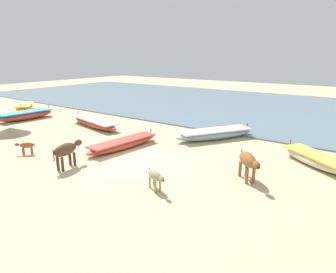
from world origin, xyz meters
name	(u,v)px	position (x,y,z in m)	size (l,w,h in m)	color
ground	(132,164)	(0.00, 0.00, 0.00)	(80.00, 80.00, 0.00)	#CCB789
sea_water	(263,107)	(0.00, 16.55, 0.04)	(60.00, 20.00, 0.08)	slate
fishing_boat_0	(315,159)	(6.15, 4.24, 0.26)	(3.15, 2.68, 0.68)	beige
fishing_boat_1	(25,115)	(-11.94, 2.00, 0.31)	(1.41, 3.96, 0.78)	#B74733
fishing_boat_2	(95,123)	(-6.29, 3.38, 0.27)	(4.86, 1.90, 0.68)	#B74733
fishing_boat_3	(215,134)	(1.08, 5.34, 0.28)	(3.34, 4.38, 0.72)	#8CA5B7
fishing_boat_4	(123,144)	(-1.74, 1.28, 0.23)	(1.28, 4.17, 0.62)	#B74733
fishing_boat_6	(24,107)	(-15.27, 3.74, 0.31)	(3.44, 2.95, 0.77)	gold
cow_adult_dark	(66,150)	(-1.82, -1.80, 0.72)	(0.64, 1.54, 1.01)	#4C3323
calf_near_dun	(155,176)	(2.27, -1.33, 0.49)	(1.00, 0.63, 0.68)	tan
calf_far_rust	(26,146)	(-4.70, -1.89, 0.40)	(0.72, 0.70, 0.56)	#9E4C28
cow_second_adult_brown	(248,161)	(4.45, 1.20, 0.73)	(1.25, 1.33, 1.01)	brown
debris_pile_1	(10,131)	(-8.72, -0.65, 0.20)	(2.15, 2.15, 0.41)	brown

